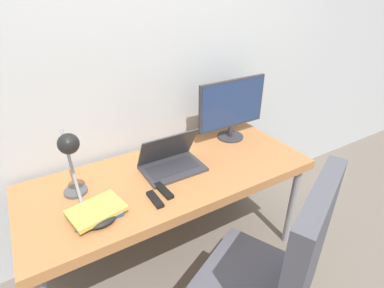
# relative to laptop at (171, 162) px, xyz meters

# --- Properties ---
(wall_back) EXTENTS (8.00, 0.05, 2.60)m
(wall_back) POSITION_rel_laptop_xyz_m (-0.02, 0.38, 0.53)
(wall_back) COLOR silver
(wall_back) RESTS_ON ground_plane
(desk) EXTENTS (1.72, 0.71, 0.73)m
(desk) POSITION_rel_laptop_xyz_m (-0.02, -0.04, -0.11)
(desk) COLOR #B77542
(desk) RESTS_ON ground_plane
(laptop) EXTENTS (0.36, 0.25, 0.23)m
(laptop) POSITION_rel_laptop_xyz_m (0.00, 0.00, 0.00)
(laptop) COLOR #38383D
(laptop) RESTS_ON desk
(monitor) EXTENTS (0.54, 0.19, 0.44)m
(monitor) POSITION_rel_laptop_xyz_m (0.56, 0.15, 0.19)
(monitor) COLOR #333338
(monitor) RESTS_ON desk
(desk_lamp) EXTENTS (0.12, 0.28, 0.43)m
(desk_lamp) POSITION_rel_laptop_xyz_m (-0.56, -0.07, 0.25)
(desk_lamp) COLOR #4C4C51
(desk_lamp) RESTS_ON desk
(office_chair) EXTENTS (0.67, 0.65, 1.13)m
(office_chair) POSITION_rel_laptop_xyz_m (0.06, -0.83, -0.16)
(office_chair) COLOR black
(office_chair) RESTS_ON ground_plane
(book_stack) EXTENTS (0.29, 0.23, 0.04)m
(book_stack) POSITION_rel_laptop_xyz_m (-0.51, -0.18, -0.02)
(book_stack) COLOR #334C8C
(book_stack) RESTS_ON desk
(tv_remote) EXTENTS (0.04, 0.14, 0.02)m
(tv_remote) POSITION_rel_laptop_xyz_m (-0.22, -0.23, -0.04)
(tv_remote) COLOR black
(tv_remote) RESTS_ON desk
(media_remote) EXTENTS (0.05, 0.16, 0.02)m
(media_remote) POSITION_rel_laptop_xyz_m (-0.15, -0.19, -0.04)
(media_remote) COLOR black
(media_remote) RESTS_ON desk
(game_controller) EXTENTS (0.15, 0.11, 0.04)m
(game_controller) POSITION_rel_laptop_xyz_m (-0.51, -0.25, -0.03)
(game_controller) COLOR black
(game_controller) RESTS_ON desk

